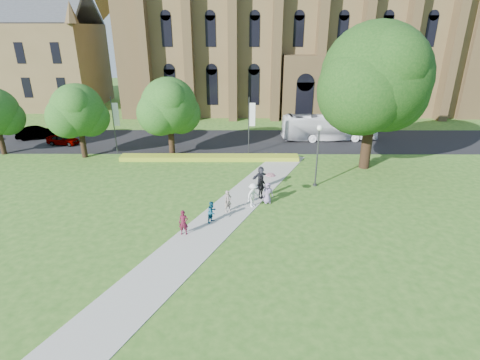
{
  "coord_description": "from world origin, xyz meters",
  "views": [
    {
      "loc": [
        1.25,
        -22.78,
        12.47
      ],
      "look_at": [
        1.14,
        3.83,
        1.6
      ],
      "focal_mm": 28.0,
      "sensor_mm": 36.0,
      "label": 1
    }
  ],
  "objects_px": {
    "tour_coach": "(329,127)",
    "pedestrian_0": "(183,223)",
    "large_tree": "(375,78)",
    "car_0": "(63,139)",
    "streetlamp": "(318,149)",
    "car_1": "(37,133)"
  },
  "relations": [
    {
      "from": "pedestrian_0",
      "to": "large_tree",
      "type": "bearing_deg",
      "value": 40.83
    },
    {
      "from": "tour_coach",
      "to": "pedestrian_0",
      "type": "xyz_separation_m",
      "value": [
        -14.05,
        -22.23,
        -0.68
      ]
    },
    {
      "from": "car_0",
      "to": "pedestrian_0",
      "type": "distance_m",
      "value": 26.1
    },
    {
      "from": "large_tree",
      "to": "pedestrian_0",
      "type": "relative_size",
      "value": 7.9
    },
    {
      "from": "car_1",
      "to": "pedestrian_0",
      "type": "distance_m",
      "value": 30.71
    },
    {
      "from": "tour_coach",
      "to": "pedestrian_0",
      "type": "height_order",
      "value": "tour_coach"
    },
    {
      "from": "car_1",
      "to": "large_tree",
      "type": "bearing_deg",
      "value": -122.73
    },
    {
      "from": "streetlamp",
      "to": "car_1",
      "type": "distance_m",
      "value": 34.13
    },
    {
      "from": "car_0",
      "to": "pedestrian_0",
      "type": "height_order",
      "value": "pedestrian_0"
    },
    {
      "from": "large_tree",
      "to": "pedestrian_0",
      "type": "distance_m",
      "value": 21.34
    },
    {
      "from": "streetlamp",
      "to": "car_1",
      "type": "height_order",
      "value": "streetlamp"
    },
    {
      "from": "tour_coach",
      "to": "car_1",
      "type": "bearing_deg",
      "value": 86.33
    },
    {
      "from": "car_1",
      "to": "pedestrian_0",
      "type": "bearing_deg",
      "value": -154.7
    },
    {
      "from": "streetlamp",
      "to": "car_0",
      "type": "xyz_separation_m",
      "value": [
        -26.68,
        11.89,
        -2.66
      ]
    },
    {
      "from": "large_tree",
      "to": "car_0",
      "type": "relative_size",
      "value": 3.67
    },
    {
      "from": "streetlamp",
      "to": "tour_coach",
      "type": "height_order",
      "value": "streetlamp"
    },
    {
      "from": "large_tree",
      "to": "car_0",
      "type": "distance_m",
      "value": 33.91
    },
    {
      "from": "large_tree",
      "to": "car_0",
      "type": "bearing_deg",
      "value": 167.06
    },
    {
      "from": "car_0",
      "to": "streetlamp",
      "type": "bearing_deg",
      "value": -103.47
    },
    {
      "from": "tour_coach",
      "to": "car_0",
      "type": "relative_size",
      "value": 3.07
    },
    {
      "from": "car_0",
      "to": "car_1",
      "type": "height_order",
      "value": "car_1"
    },
    {
      "from": "tour_coach",
      "to": "pedestrian_0",
      "type": "relative_size",
      "value": 6.62
    }
  ]
}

